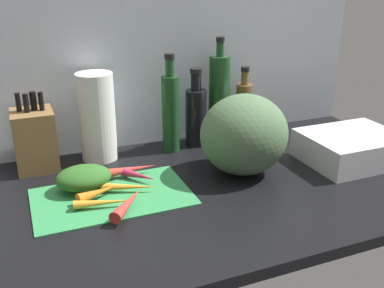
% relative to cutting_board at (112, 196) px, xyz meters
% --- Properties ---
extents(ground_plane, '(1.70, 0.80, 0.03)m').
position_rel_cutting_board_xyz_m(ground_plane, '(0.15, -0.02, -0.02)').
color(ground_plane, black).
extents(wall_back, '(1.70, 0.03, 0.60)m').
position_rel_cutting_board_xyz_m(wall_back, '(0.15, 0.37, 0.30)').
color(wall_back, '#ADB7C1').
rests_on(wall_back, ground_plane).
extents(cutting_board, '(0.41, 0.25, 0.01)m').
position_rel_cutting_board_xyz_m(cutting_board, '(0.00, 0.00, 0.00)').
color(cutting_board, '#338C4C').
rests_on(cutting_board, ground_plane).
extents(carrot_0, '(0.12, 0.14, 0.03)m').
position_rel_cutting_board_xyz_m(carrot_0, '(0.02, -0.09, 0.02)').
color(carrot_0, red).
rests_on(carrot_0, cutting_board).
extents(carrot_1, '(0.12, 0.05, 0.02)m').
position_rel_cutting_board_xyz_m(carrot_1, '(-0.05, 0.07, 0.01)').
color(carrot_1, '#B2264C').
rests_on(carrot_1, cutting_board).
extents(carrot_2, '(0.09, 0.10, 0.03)m').
position_rel_cutting_board_xyz_m(carrot_2, '(0.09, 0.06, 0.02)').
color(carrot_2, '#B2264C').
rests_on(carrot_2, cutting_board).
extents(carrot_3, '(0.11, 0.07, 0.03)m').
position_rel_cutting_board_xyz_m(carrot_3, '(-0.04, -0.00, 0.02)').
color(carrot_3, orange).
rests_on(carrot_3, cutting_board).
extents(carrot_4, '(0.17, 0.04, 0.03)m').
position_rel_cutting_board_xyz_m(carrot_4, '(0.07, 0.10, 0.02)').
color(carrot_4, red).
rests_on(carrot_4, cutting_board).
extents(carrot_5, '(0.15, 0.05, 0.02)m').
position_rel_cutting_board_xyz_m(carrot_5, '(-0.03, -0.05, 0.02)').
color(carrot_5, orange).
rests_on(carrot_5, cutting_board).
extents(carrot_6, '(0.15, 0.08, 0.02)m').
position_rel_cutting_board_xyz_m(carrot_6, '(0.05, 0.00, 0.02)').
color(carrot_6, orange).
rests_on(carrot_6, cutting_board).
extents(carrot_greens_pile, '(0.15, 0.12, 0.06)m').
position_rel_cutting_board_xyz_m(carrot_greens_pile, '(-0.06, 0.07, 0.04)').
color(carrot_greens_pile, '#2D6023').
rests_on(carrot_greens_pile, cutting_board).
extents(winter_squash, '(0.26, 0.24, 0.24)m').
position_rel_cutting_board_xyz_m(winter_squash, '(0.40, 0.01, 0.12)').
color(winter_squash, '#4C6B47').
rests_on(winter_squash, ground_plane).
extents(knife_block, '(0.12, 0.13, 0.24)m').
position_rel_cutting_board_xyz_m(knife_block, '(-0.17, 0.27, 0.09)').
color(knife_block, brown).
rests_on(knife_block, ground_plane).
extents(paper_towel_roll, '(0.11, 0.11, 0.28)m').
position_rel_cutting_board_xyz_m(paper_towel_roll, '(0.02, 0.28, 0.14)').
color(paper_towel_roll, white).
rests_on(paper_towel_roll, ground_plane).
extents(bottle_0, '(0.06, 0.06, 0.32)m').
position_rel_cutting_board_xyz_m(bottle_0, '(0.26, 0.26, 0.13)').
color(bottle_0, '#19421E').
rests_on(bottle_0, ground_plane).
extents(bottle_1, '(0.07, 0.07, 0.27)m').
position_rel_cutting_board_xyz_m(bottle_1, '(0.36, 0.27, 0.10)').
color(bottle_1, black).
rests_on(bottle_1, ground_plane).
extents(bottle_2, '(0.07, 0.07, 0.36)m').
position_rel_cutting_board_xyz_m(bottle_2, '(0.45, 0.28, 0.15)').
color(bottle_2, '#19421E').
rests_on(bottle_2, ground_plane).
extents(bottle_3, '(0.06, 0.06, 0.26)m').
position_rel_cutting_board_xyz_m(bottle_3, '(0.55, 0.28, 0.10)').
color(bottle_3, brown).
rests_on(bottle_3, ground_plane).
extents(dish_rack, '(0.30, 0.24, 0.09)m').
position_rel_cutting_board_xyz_m(dish_rack, '(0.76, -0.04, 0.04)').
color(dish_rack, silver).
rests_on(dish_rack, ground_plane).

